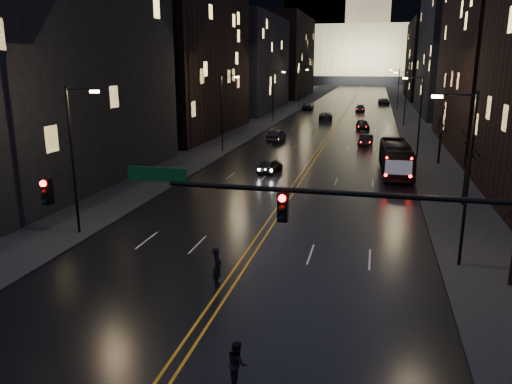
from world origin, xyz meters
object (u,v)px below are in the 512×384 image
Objects in this scene: oncoming_car_a at (270,166)px; receding_car_a at (366,140)px; traffic_signal at (355,226)px; oncoming_car_b at (276,136)px; pedestrian_b at (237,363)px; pedestrian_a at (217,267)px; bus at (396,158)px.

receding_car_a is at bearing -107.24° from oncoming_car_a.
traffic_signal is at bearing -82.47° from receding_car_a.
oncoming_car_a is at bearing 102.42° from oncoming_car_b.
traffic_signal is 10.93× the size of pedestrian_b.
pedestrian_a is (-5.85, -44.01, 0.29)m from receding_car_a.
traffic_signal is 9.01× the size of pedestrian_a.
bus is at bearing -41.04° from pedestrian_b.
oncoming_car_b is at bearing -175.36° from receding_car_a.
oncoming_car_a is at bearing -21.11° from pedestrian_b.
traffic_signal is 4.30× the size of oncoming_car_a.
bus is 22.50m from oncoming_car_b.
pedestrian_b is (5.66, -32.24, 0.11)m from oncoming_car_a.
pedestrian_b is at bearing -150.27° from traffic_signal.
oncoming_car_a is 0.98× the size of receding_car_a.
bus reaches higher than oncoming_car_b.
traffic_signal reaches higher than pedestrian_b.
pedestrian_b reaches higher than receding_car_a.
pedestrian_a is 7.58m from pedestrian_b.
oncoming_car_b is (-3.12, 19.23, 0.09)m from oncoming_car_a.
bus is at bearing 85.45° from traffic_signal.
traffic_signal is 9.12m from pedestrian_a.
bus is 2.25× the size of oncoming_car_b.
bus is at bearing -28.48° from pedestrian_a.
oncoming_car_a is 25.39m from pedestrian_a.
bus is 16.73m from receding_car_a.
traffic_signal reaches higher than oncoming_car_a.
receding_car_a is 51.10m from pedestrian_b.
pedestrian_a is (-9.00, -27.60, -0.52)m from bus.
oncoming_car_b is (-12.27, 49.47, -4.33)m from traffic_signal.
bus is 29.03m from pedestrian_a.
oncoming_car_b is (-14.87, 16.87, -0.70)m from bus.
oncoming_car_b reaches higher than receding_car_a.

